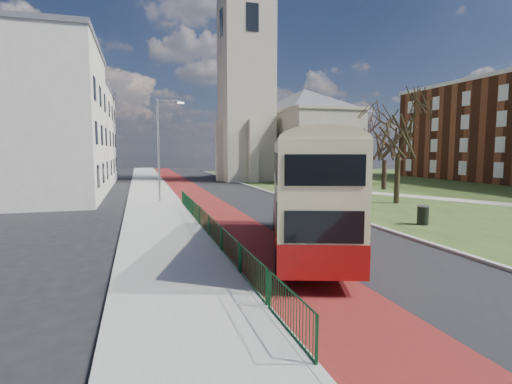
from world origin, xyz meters
name	(u,v)px	position (x,y,z in m)	size (l,w,h in m)	color
ground	(299,254)	(0.00, 0.00, 0.00)	(160.00, 160.00, 0.00)	black
road_carriageway	(228,197)	(1.50, 20.00, 0.01)	(9.00, 120.00, 0.01)	black
bus_lane	(198,198)	(-1.20, 20.00, 0.01)	(3.40, 120.00, 0.01)	#591414
pavement_west	(153,199)	(-5.00, 20.00, 0.06)	(4.00, 120.00, 0.12)	gray
kerb_west	(177,198)	(-3.00, 20.00, 0.07)	(0.25, 120.00, 0.13)	#999993
kerb_east	(270,192)	(6.10, 22.00, 0.07)	(0.25, 80.00, 0.13)	#999993
grass_green	(440,187)	(26.00, 22.00, 0.02)	(40.00, 80.00, 0.04)	#2D4418
footpath	(487,203)	(20.00, 10.00, 0.06)	(2.20, 36.00, 0.03)	#9E998C
pedestrian_railing	(209,226)	(-2.95, 4.00, 0.55)	(0.07, 24.00, 1.12)	#0D3A1B
gothic_church	(278,84)	(12.56, 38.00, 13.13)	(16.38, 18.00, 40.00)	#9E9580
street_block_near	(35,121)	(-14.00, 22.00, 6.51)	(10.30, 14.30, 13.00)	beige
street_block_far	(69,137)	(-14.00, 38.00, 5.76)	(10.30, 16.30, 11.50)	beige
streetlamp	(160,144)	(-4.35, 18.00, 4.59)	(2.13, 0.18, 8.00)	gray
bus	(306,187)	(0.55, 0.57, 2.65)	(5.97, 11.35, 4.64)	#A20F0E
winter_tree_near	(399,122)	(13.13, 11.93, 6.30)	(7.97, 7.97, 9.04)	#2F2617
winter_tree_far	(385,137)	(18.64, 21.75, 5.52)	(6.39, 6.39, 7.92)	#2F1F17
litter_bin	(423,215)	(8.96, 3.77, 0.58)	(0.83, 0.83, 1.07)	black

